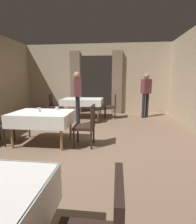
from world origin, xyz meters
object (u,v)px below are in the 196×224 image
at_px(chair_far_right, 112,105).
at_px(person_diner_standing_aside, 146,91).
at_px(dining_table_far, 82,101).
at_px(flower_vase_far, 81,96).
at_px(glass_mid_a, 39,110).
at_px(glass_mid_b, 57,108).
at_px(dining_table_mid, 42,116).
at_px(person_waiter_by_doorway, 77,94).
at_px(plate_far_c, 84,98).
at_px(chair_mid_right, 88,124).
at_px(glass_far_b, 76,98).
at_px(chair_far_left, 53,104).

xyz_separation_m(chair_far_right, person_diner_standing_aside, (1.28, 0.26, 0.51)).
distance_m(dining_table_far, flower_vase_far, 0.31).
relative_size(chair_far_right, flower_vase_far, 4.58).
bearing_deg(glass_mid_a, glass_mid_b, 42.95).
bearing_deg(dining_table_mid, person_waiter_by_doorway, 75.87).
distance_m(dining_table_far, glass_mid_a, 2.90).
height_order(chair_far_right, glass_mid_a, chair_far_right).
distance_m(glass_mid_a, plate_far_c, 3.07).
bearing_deg(flower_vase_far, plate_far_c, 84.42).
relative_size(dining_table_mid, chair_far_right, 1.44).
bearing_deg(chair_mid_right, dining_table_mid, 178.41).
bearing_deg(dining_table_far, plate_far_c, 83.41).
xyz_separation_m(dining_table_far, flower_vase_far, (-0.02, -0.24, 0.19)).
xyz_separation_m(dining_table_far, person_diner_standing_aside, (2.44, 0.31, 0.35)).
bearing_deg(flower_vase_far, dining_table_far, 85.13).
xyz_separation_m(glass_far_b, plate_far_c, (0.27, 0.26, -0.04)).
xyz_separation_m(dining_table_mid, glass_mid_b, (0.25, 0.28, 0.14)).
bearing_deg(flower_vase_far, dining_table_mid, -97.18).
height_order(chair_mid_right, flower_vase_far, flower_vase_far).
bearing_deg(flower_vase_far, chair_mid_right, -74.67).
relative_size(dining_table_far, person_waiter_by_doorway, 0.90).
distance_m(chair_mid_right, chair_far_right, 2.97).
distance_m(chair_far_left, glass_mid_a, 2.92).
xyz_separation_m(chair_far_left, glass_far_b, (0.91, -0.02, 0.28)).
xyz_separation_m(chair_far_right, flower_vase_far, (-1.18, -0.30, 0.34)).
relative_size(dining_table_mid, glass_mid_b, 16.15).
xyz_separation_m(chair_mid_right, plate_far_c, (-0.68, 3.06, 0.24)).
bearing_deg(person_diner_standing_aside, chair_mid_right, -118.49).
relative_size(chair_far_right, glass_mid_a, 8.96).
height_order(chair_far_right, flower_vase_far, flower_vase_far).
relative_size(chair_mid_right, chair_far_right, 1.00).
bearing_deg(glass_mid_b, person_diner_standing_aside, 48.75).
relative_size(glass_mid_a, person_waiter_by_doorway, 0.06).
distance_m(chair_mid_right, plate_far_c, 3.14).
height_order(dining_table_far, person_waiter_by_doorway, person_waiter_by_doorway).
xyz_separation_m(glass_mid_a, flower_vase_far, (0.39, 2.63, 0.06)).
height_order(chair_far_right, glass_far_b, chair_far_right).
distance_m(dining_table_far, chair_far_right, 1.17).
bearing_deg(glass_mid_a, glass_far_b, 86.69).
relative_size(plate_far_c, person_waiter_by_doorway, 0.11).
xyz_separation_m(chair_far_left, flower_vase_far, (1.13, -0.18, 0.34)).
relative_size(dining_table_far, chair_mid_right, 1.66).
bearing_deg(person_diner_standing_aside, plate_far_c, -176.72).
xyz_separation_m(dining_table_far, chair_far_right, (1.16, 0.05, -0.15)).
bearing_deg(glass_far_b, flower_vase_far, -34.34).
distance_m(dining_table_mid, dining_table_far, 2.88).
distance_m(dining_table_far, chair_far_left, 1.17).
bearing_deg(dining_table_far, person_diner_standing_aside, 7.23).
xyz_separation_m(chair_mid_right, glass_mid_b, (-0.80, 0.31, 0.28)).
relative_size(chair_mid_right, glass_mid_b, 11.23).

